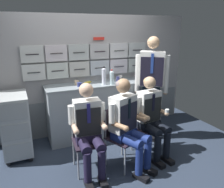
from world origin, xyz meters
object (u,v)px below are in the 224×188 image
at_px(crew_member_by_counter, 152,114).
at_px(crew_member_left, 89,126).
at_px(crew_member_right, 127,121).
at_px(espresso_cup_small, 79,84).
at_px(snack_banana, 87,82).
at_px(folding_chair_by_counter, 145,121).
at_px(crew_member_standing, 152,79).
at_px(service_trolley, 16,124).
at_px(folding_chair_left, 87,133).
at_px(water_bottle_tall, 112,77).
at_px(folding_chair_right, 119,130).

bearing_deg(crew_member_by_counter, crew_member_left, -176.72).
height_order(crew_member_left, crew_member_right, crew_member_right).
xyz_separation_m(crew_member_by_counter, espresso_cup_small, (-0.85, 0.90, 0.34)).
height_order(espresso_cup_small, snack_banana, espresso_cup_small).
xyz_separation_m(crew_member_left, folding_chair_by_counter, (0.99, 0.22, -0.17)).
distance_m(crew_member_standing, espresso_cup_small, 1.21).
bearing_deg(service_trolley, crew_member_by_counter, -23.26).
relative_size(service_trolley, crew_member_right, 0.76).
bearing_deg(espresso_cup_small, folding_chair_left, -99.87).
relative_size(crew_member_left, espresso_cup_small, 16.55).
distance_m(crew_member_left, folding_chair_by_counter, 1.02).
relative_size(service_trolley, crew_member_left, 0.79).
bearing_deg(water_bottle_tall, folding_chair_left, -133.76).
bearing_deg(espresso_cup_small, folding_chair_right, -70.97).
bearing_deg(folding_chair_right, crew_member_right, -66.57).
bearing_deg(crew_member_right, water_bottle_tall, 78.97).
height_order(folding_chair_by_counter, crew_member_by_counter, crew_member_by_counter).
bearing_deg(service_trolley, water_bottle_tall, 0.67).
xyz_separation_m(folding_chair_by_counter, snack_banana, (-0.65, 0.88, 0.49)).
bearing_deg(folding_chair_left, folding_chair_by_counter, 3.41).
relative_size(service_trolley, folding_chair_right, 1.17).
xyz_separation_m(crew_member_left, crew_member_standing, (1.29, 0.54, 0.41)).
bearing_deg(folding_chair_right, water_bottle_tall, 73.04).
height_order(folding_chair_right, water_bottle_tall, water_bottle_tall).
bearing_deg(service_trolley, crew_member_standing, -8.58).
bearing_deg(service_trolley, snack_banana, 10.63).
bearing_deg(folding_chair_left, crew_member_right, -25.52).
bearing_deg(snack_banana, service_trolley, -169.37).
xyz_separation_m(folding_chair_by_counter, crew_member_by_counter, (0.02, -0.16, 0.16)).
bearing_deg(water_bottle_tall, service_trolley, -179.33).
xyz_separation_m(folding_chair_by_counter, crew_member_standing, (0.30, 0.32, 0.58)).
relative_size(folding_chair_left, water_bottle_tall, 3.23).
bearing_deg(crew_member_left, espresso_cup_small, 80.99).
distance_m(water_bottle_tall, snack_banana, 0.44).
xyz_separation_m(crew_member_right, espresso_cup_small, (-0.37, 1.04, 0.31)).
xyz_separation_m(service_trolley, crew_member_by_counter, (1.89, -0.81, 0.15)).
distance_m(crew_member_right, crew_member_standing, 1.06).
distance_m(folding_chair_right, espresso_cup_small, 1.07).
xyz_separation_m(folding_chair_left, folding_chair_right, (0.45, -0.10, 0.00)).
relative_size(folding_chair_right, crew_member_standing, 0.47).
height_order(crew_member_by_counter, snack_banana, crew_member_by_counter).
height_order(folding_chair_left, espresso_cup_small, espresso_cup_small).
height_order(crew_member_left, water_bottle_tall, crew_member_left).
distance_m(folding_chair_left, snack_banana, 1.11).
bearing_deg(snack_banana, espresso_cup_small, -141.90).
height_order(service_trolley, crew_member_by_counter, crew_member_by_counter).
bearing_deg(crew_member_right, service_trolley, 145.87).
bearing_deg(espresso_cup_small, service_trolley, -175.38).
distance_m(folding_chair_left, crew_member_right, 0.60).
bearing_deg(folding_chair_right, folding_chair_by_counter, 16.47).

